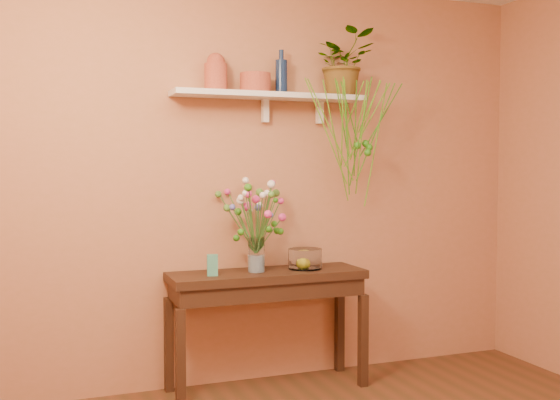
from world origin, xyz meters
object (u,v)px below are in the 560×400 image
sideboard (267,288)px  glass_vase (256,257)px  spider_plant (343,63)px  glass_bowl (305,260)px  blue_bottle (281,76)px  bouquet (256,207)px  terracotta_jug (216,73)px

sideboard → glass_vase: (-0.07, 0.00, 0.21)m
spider_plant → glass_bowl: 1.37m
blue_bottle → glass_bowl: 1.23m
spider_plant → bouquet: 1.18m
glass_bowl → sideboard: bearing=-179.3°
terracotta_jug → glass_vase: bearing=-27.8°
terracotta_jug → spider_plant: (0.90, -0.02, 0.11)m
sideboard → blue_bottle: bearing=40.1°
sideboard → terracotta_jug: size_ratio=5.20×
sideboard → spider_plant: bearing=9.8°
terracotta_jug → bouquet: (0.23, -0.12, -0.86)m
terracotta_jug → spider_plant: spider_plant is taller
spider_plant → blue_bottle: bearing=177.4°
terracotta_jug → bouquet: bearing=-26.8°
blue_bottle → glass_vase: (-0.22, -0.12, -1.19)m
blue_bottle → glass_vase: 1.21m
blue_bottle → bouquet: size_ratio=0.59×
spider_plant → glass_bowl: (-0.32, -0.10, -1.32)m
spider_plant → glass_bowl: spider_plant is taller
terracotta_jug → bouquet: 0.90m
sideboard → glass_bowl: size_ratio=5.70×
bouquet → blue_bottle: bearing=27.4°
terracotta_jug → blue_bottle: bearing=-0.2°
blue_bottle → bouquet: bearing=-152.6°
sideboard → terracotta_jug: bearing=157.6°
terracotta_jug → blue_bottle: 0.45m
glass_vase → bouquet: size_ratio=0.46×
glass_bowl → bouquet: bearing=179.0°
blue_bottle → glass_bowl: bearing=-44.2°
terracotta_jug → bouquet: size_ratio=0.50×
terracotta_jug → glass_vase: 1.21m
glass_vase → bouquet: 0.32m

